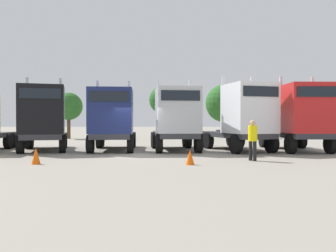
{
  "coord_description": "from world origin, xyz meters",
  "views": [
    {
      "loc": [
        1.6,
        -18.04,
        1.74
      ],
      "look_at": [
        1.53,
        2.84,
        1.48
      ],
      "focal_mm": 37.09,
      "sensor_mm": 36.0,
      "label": 1
    }
  ],
  "objects_px": {
    "semi_truck_red": "(303,117)",
    "traffic_cone_near": "(191,157)",
    "semi_truck_navy": "(113,119)",
    "semi_truck_silver": "(177,118)",
    "traffic_cone_mid": "(37,156)",
    "semi_truck_black": "(44,118)",
    "visitor_in_hivis": "(254,137)",
    "semi_truck_white": "(245,117)"
  },
  "relations": [
    {
      "from": "semi_truck_black",
      "to": "semi_truck_white",
      "type": "distance_m",
      "value": 11.67
    },
    {
      "from": "semi_truck_silver",
      "to": "semi_truck_white",
      "type": "xyz_separation_m",
      "value": [
        3.93,
        -0.19,
        0.09
      ]
    },
    {
      "from": "semi_truck_navy",
      "to": "semi_truck_silver",
      "type": "distance_m",
      "value": 3.75
    },
    {
      "from": "semi_truck_navy",
      "to": "visitor_in_hivis",
      "type": "xyz_separation_m",
      "value": [
        7.03,
        -4.85,
        -0.83
      ]
    },
    {
      "from": "semi_truck_silver",
      "to": "semi_truck_red",
      "type": "xyz_separation_m",
      "value": [
        7.22,
        -0.37,
        0.07
      ]
    },
    {
      "from": "semi_truck_navy",
      "to": "traffic_cone_mid",
      "type": "height_order",
      "value": "semi_truck_navy"
    },
    {
      "from": "semi_truck_navy",
      "to": "traffic_cone_near",
      "type": "xyz_separation_m",
      "value": [
        4.16,
        -6.25,
        -1.58
      ]
    },
    {
      "from": "semi_truck_navy",
      "to": "visitor_in_hivis",
      "type": "height_order",
      "value": "semi_truck_navy"
    },
    {
      "from": "semi_truck_navy",
      "to": "semi_truck_red",
      "type": "distance_m",
      "value": 10.98
    },
    {
      "from": "semi_truck_black",
      "to": "semi_truck_navy",
      "type": "bearing_deg",
      "value": 77.18
    },
    {
      "from": "semi_truck_white",
      "to": "visitor_in_hivis",
      "type": "bearing_deg",
      "value": -24.04
    },
    {
      "from": "visitor_in_hivis",
      "to": "semi_truck_red",
      "type": "bearing_deg",
      "value": 22.53
    },
    {
      "from": "semi_truck_black",
      "to": "traffic_cone_mid",
      "type": "distance_m",
      "value": 6.4
    },
    {
      "from": "semi_truck_navy",
      "to": "visitor_in_hivis",
      "type": "bearing_deg",
      "value": 51.47
    },
    {
      "from": "semi_truck_white",
      "to": "traffic_cone_near",
      "type": "height_order",
      "value": "semi_truck_white"
    },
    {
      "from": "semi_truck_red",
      "to": "semi_truck_navy",
      "type": "bearing_deg",
      "value": -93.22
    },
    {
      "from": "semi_truck_navy",
      "to": "traffic_cone_mid",
      "type": "relative_size",
      "value": 9.29
    },
    {
      "from": "semi_truck_white",
      "to": "semi_truck_red",
      "type": "xyz_separation_m",
      "value": [
        3.29,
        -0.18,
        -0.01
      ]
    },
    {
      "from": "traffic_cone_mid",
      "to": "traffic_cone_near",
      "type": "bearing_deg",
      "value": -1.55
    },
    {
      "from": "semi_truck_white",
      "to": "visitor_in_hivis",
      "type": "distance_m",
      "value": 4.83
    },
    {
      "from": "semi_truck_red",
      "to": "traffic_cone_mid",
      "type": "bearing_deg",
      "value": -67.82
    },
    {
      "from": "semi_truck_white",
      "to": "traffic_cone_near",
      "type": "bearing_deg",
      "value": -46.25
    },
    {
      "from": "semi_truck_red",
      "to": "visitor_in_hivis",
      "type": "height_order",
      "value": "semi_truck_red"
    },
    {
      "from": "semi_truck_navy",
      "to": "semi_truck_white",
      "type": "distance_m",
      "value": 7.68
    },
    {
      "from": "semi_truck_silver",
      "to": "semi_truck_black",
      "type": "bearing_deg",
      "value": -94.64
    },
    {
      "from": "semi_truck_red",
      "to": "traffic_cone_near",
      "type": "relative_size",
      "value": 10.09
    },
    {
      "from": "semi_truck_navy",
      "to": "semi_truck_silver",
      "type": "xyz_separation_m",
      "value": [
        3.75,
        0.03,
        0.04
      ]
    },
    {
      "from": "semi_truck_silver",
      "to": "semi_truck_red",
      "type": "distance_m",
      "value": 7.23
    },
    {
      "from": "semi_truck_silver",
      "to": "traffic_cone_mid",
      "type": "distance_m",
      "value": 8.64
    },
    {
      "from": "traffic_cone_mid",
      "to": "visitor_in_hivis",
      "type": "bearing_deg",
      "value": 7.6
    },
    {
      "from": "semi_truck_white",
      "to": "semi_truck_red",
      "type": "bearing_deg",
      "value": 70.62
    },
    {
      "from": "semi_truck_black",
      "to": "visitor_in_hivis",
      "type": "xyz_separation_m",
      "value": [
        11.02,
        -4.69,
        -0.89
      ]
    },
    {
      "from": "visitor_in_hivis",
      "to": "traffic_cone_mid",
      "type": "height_order",
      "value": "visitor_in_hivis"
    },
    {
      "from": "semi_truck_red",
      "to": "semi_truck_white",
      "type": "bearing_deg",
      "value": -94.61
    },
    {
      "from": "semi_truck_silver",
      "to": "semi_truck_navy",
      "type": "bearing_deg",
      "value": -95.66
    },
    {
      "from": "semi_truck_white",
      "to": "traffic_cone_mid",
      "type": "relative_size",
      "value": 9.71
    },
    {
      "from": "semi_truck_black",
      "to": "traffic_cone_mid",
      "type": "height_order",
      "value": "semi_truck_black"
    },
    {
      "from": "semi_truck_navy",
      "to": "visitor_in_hivis",
      "type": "distance_m",
      "value": 8.59
    },
    {
      "from": "semi_truck_black",
      "to": "semi_truck_red",
      "type": "bearing_deg",
      "value": 74.09
    },
    {
      "from": "semi_truck_black",
      "to": "semi_truck_silver",
      "type": "distance_m",
      "value": 7.74
    },
    {
      "from": "semi_truck_black",
      "to": "semi_truck_white",
      "type": "bearing_deg",
      "value": 74.8
    },
    {
      "from": "semi_truck_navy",
      "to": "semi_truck_red",
      "type": "relative_size",
      "value": 1.0
    }
  ]
}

